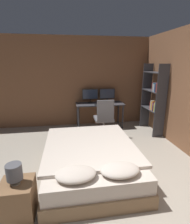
% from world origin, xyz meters
% --- Properties ---
extents(wall_back, '(12.00, 0.06, 2.70)m').
position_xyz_m(wall_back, '(0.00, 3.89, 1.35)').
color(wall_back, brown).
rests_on(wall_back, ground_plane).
extents(bed, '(1.61, 2.09, 0.58)m').
position_xyz_m(bed, '(-0.39, 1.25, 0.26)').
color(bed, '#846647').
rests_on(bed, ground_plane).
extents(nightstand, '(0.41, 0.41, 0.49)m').
position_xyz_m(nightstand, '(-1.44, 0.44, 0.25)').
color(nightstand, brown).
rests_on(nightstand, ground_plane).
extents(bedside_lamp, '(0.19, 0.19, 0.27)m').
position_xyz_m(bedside_lamp, '(-1.44, 0.44, 0.65)').
color(bedside_lamp, gray).
rests_on(bedside_lamp, nightstand).
extents(desk, '(1.44, 0.56, 0.75)m').
position_xyz_m(desk, '(0.21, 3.54, 0.65)').
color(desk, '#38383D').
rests_on(desk, ground_plane).
extents(monitor_left, '(0.48, 0.16, 0.41)m').
position_xyz_m(monitor_left, '(-0.06, 3.72, 0.99)').
color(monitor_left, black).
rests_on(monitor_left, desk).
extents(monitor_right, '(0.48, 0.16, 0.41)m').
position_xyz_m(monitor_right, '(0.48, 3.72, 0.99)').
color(monitor_right, black).
rests_on(monitor_right, desk).
extents(keyboard, '(0.37, 0.13, 0.02)m').
position_xyz_m(keyboard, '(0.21, 3.37, 0.76)').
color(keyboard, black).
rests_on(keyboard, desk).
extents(computer_mouse, '(0.07, 0.05, 0.04)m').
position_xyz_m(computer_mouse, '(0.48, 3.37, 0.77)').
color(computer_mouse, black).
rests_on(computer_mouse, desk).
extents(office_chair, '(0.52, 0.52, 1.02)m').
position_xyz_m(office_chair, '(0.21, 2.88, 0.42)').
color(office_chair, black).
rests_on(office_chair, ground_plane).
extents(bookshelf, '(0.30, 0.88, 1.92)m').
position_xyz_m(bookshelf, '(1.61, 2.84, 1.04)').
color(bookshelf, '#333338').
rests_on(bookshelf, ground_plane).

